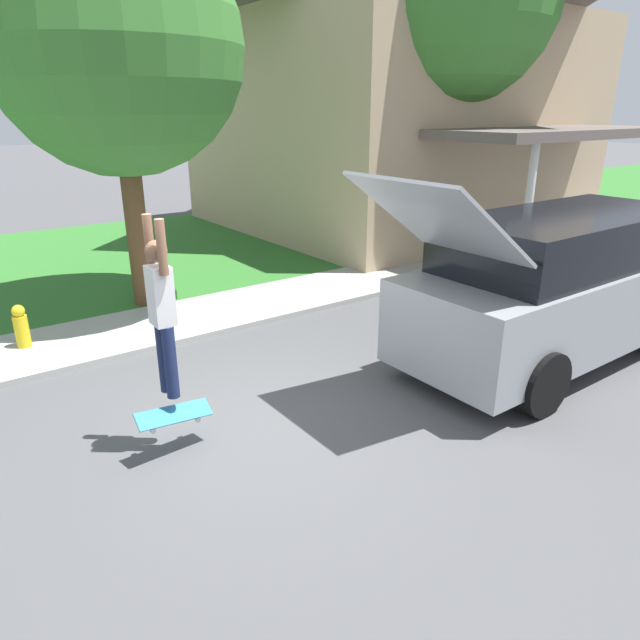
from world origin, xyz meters
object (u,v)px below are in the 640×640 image
object	(u,v)px
skateboarder	(162,308)
suv_parked	(558,285)
lawn_tree_near	(116,47)
skateboard	(174,415)
fire_hydrant	(21,327)

from	to	relation	value
skateboarder	suv_parked	bearing A→B (deg)	79.16
skateboarder	lawn_tree_near	bearing A→B (deg)	163.52
suv_parked	skateboard	bearing A→B (deg)	-99.66
lawn_tree_near	fire_hydrant	distance (m)	4.53
skateboarder	skateboard	xyz separation A→B (m)	(0.11, -0.03, -1.13)
lawn_tree_near	skateboard	world-z (taller)	lawn_tree_near
fire_hydrant	suv_parked	bearing A→B (deg)	52.44
suv_parked	fire_hydrant	distance (m)	7.68
fire_hydrant	skateboard	bearing A→B (deg)	11.61
lawn_tree_near	suv_parked	world-z (taller)	lawn_tree_near
lawn_tree_near	skateboarder	distance (m)	5.51
lawn_tree_near	fire_hydrant	xyz separation A→B (m)	(0.94, -2.16, -3.87)
lawn_tree_near	suv_parked	distance (m)	7.53
suv_parked	fire_hydrant	xyz separation A→B (m)	(-4.66, -6.06, -0.69)
suv_parked	skateboarder	size ratio (longest dim) A/B	3.07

